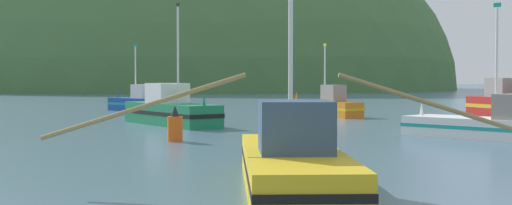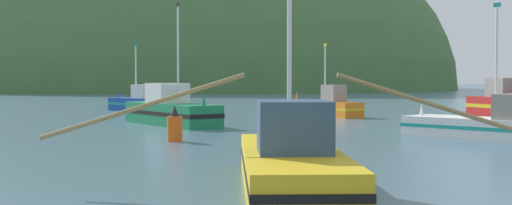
# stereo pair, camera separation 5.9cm
# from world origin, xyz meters

# --- Properties ---
(hill_far_left) EXTENTS (134.03, 107.23, 76.92)m
(hill_far_left) POSITION_xyz_m (-140.73, 223.95, 0.00)
(hill_far_left) COLOR #516B38
(hill_far_left) RESTS_ON ground
(hill_mid_right) EXTENTS (154.08, 123.26, 98.44)m
(hill_mid_right) POSITION_xyz_m (-54.81, 155.08, 0.00)
(hill_mid_right) COLOR #47703D
(hill_mid_right) RESTS_ON ground
(fishing_boat_green) EXTENTS (8.06, 7.62, 7.30)m
(fishing_boat_green) POSITION_xyz_m (-1.79, 28.00, 0.87)
(fishing_boat_green) COLOR #197A47
(fishing_boat_green) RESTS_ON ground
(fishing_boat_white) EXTENTS (9.45, 7.28, 6.36)m
(fishing_boat_white) POSITION_xyz_m (16.80, 22.48, 0.64)
(fishing_boat_white) COLOR white
(fishing_boat_white) RESTS_ON ground
(fishing_boat_yellow) EXTENTS (12.36, 9.57, 7.15)m
(fishing_boat_yellow) POSITION_xyz_m (9.68, 6.51, 0.70)
(fishing_boat_yellow) COLOR gold
(fishing_boat_yellow) RESTS_ON ground
(fishing_boat_blue) EXTENTS (6.20, 4.68, 5.75)m
(fishing_boat_blue) POSITION_xyz_m (-10.53, 43.16, 0.78)
(fishing_boat_blue) COLOR #19479E
(fishing_boat_blue) RESTS_ON ground
(fishing_boat_red) EXTENTS (5.82, 7.81, 6.61)m
(fishing_boat_red) POSITION_xyz_m (19.20, 39.58, 0.94)
(fishing_boat_red) COLOR red
(fishing_boat_red) RESTS_ON ground
(fishing_boat_orange) EXTENTS (6.73, 7.27, 5.45)m
(fishing_boat_orange) POSITION_xyz_m (5.96, 40.04, 0.71)
(fishing_boat_orange) COLOR orange
(fishing_boat_orange) RESTS_ON ground
(channel_buoy) EXTENTS (0.68, 0.68, 1.63)m
(channel_buoy) POSITION_xyz_m (2.20, 18.06, 0.68)
(channel_buoy) COLOR #E55914
(channel_buoy) RESTS_ON ground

